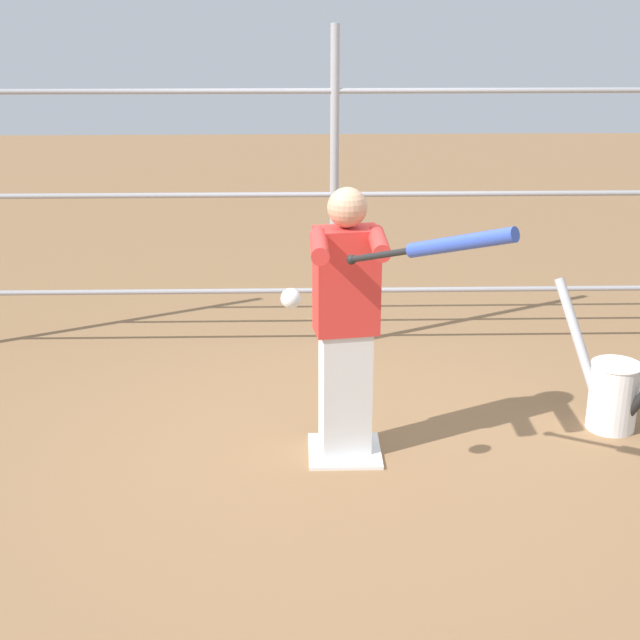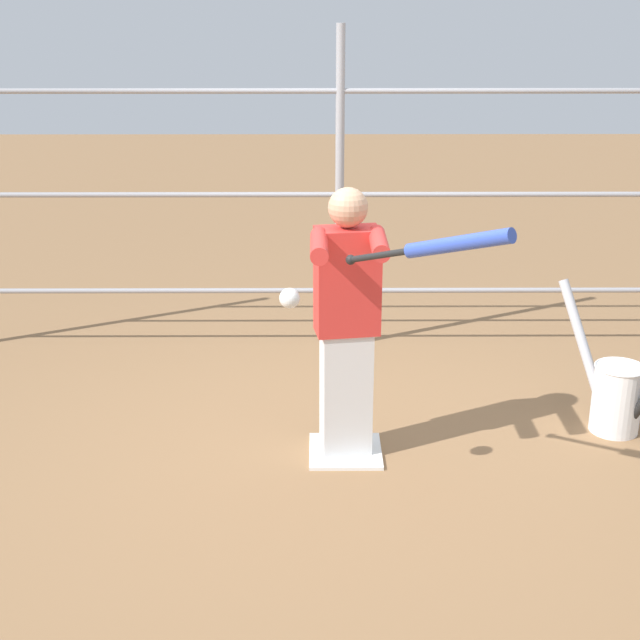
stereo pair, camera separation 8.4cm
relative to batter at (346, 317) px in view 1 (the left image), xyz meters
The scene contains 7 objects.
ground_plane 0.81m from the batter, 90.00° to the right, with size 24.00×24.00×0.00m, color olive.
home_plate 0.80m from the batter, 90.00° to the right, with size 0.40×0.40×0.02m.
fence_backstop 1.64m from the batter, 90.00° to the right, with size 5.55×0.06×2.23m.
batter is the anchor object (origin of this frame).
baseball_bat_swinging 1.03m from the batter, 116.76° to the left, with size 0.67×0.64×0.33m.
softball_in_flight 0.62m from the batter, 59.56° to the left, with size 0.10×0.10×0.10m.
bat_bucket 1.70m from the batter, 169.69° to the right, with size 0.60×0.83×0.81m.
Camera 1 is at (0.25, 4.40, 2.40)m, focal length 50.00 mm.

